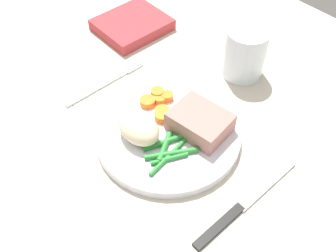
{
  "coord_description": "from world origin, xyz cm",
  "views": [
    {
      "loc": [
        32.87,
        -30.9,
        50.93
      ],
      "look_at": [
        3.1,
        -3.87,
        4.6
      ],
      "focal_mm": 42.24,
      "sensor_mm": 36.0,
      "label": 1
    }
  ],
  "objects": [
    {
      "name": "dining_table",
      "position": [
        0.0,
        0.0,
        1.0
      ],
      "size": [
        120.0,
        90.0,
        2.0
      ],
      "color": "beige",
      "rests_on": "ground"
    },
    {
      "name": "dinner_plate",
      "position": [
        3.1,
        -3.87,
        2.8
      ],
      "size": [
        23.08,
        23.08,
        1.6
      ],
      "primitive_type": "cylinder",
      "color": "white",
      "rests_on": "dining_table"
    },
    {
      "name": "meat_portion",
      "position": [
        6.22,
        -0.24,
        5.24
      ],
      "size": [
        9.69,
        8.06,
        3.28
      ],
      "primitive_type": "cube",
      "rotation": [
        0.0,
        0.0,
        0.14
      ],
      "color": "#B2756B",
      "rests_on": "dinner_plate"
    },
    {
      "name": "mashed_potatoes",
      "position": [
        1.03,
        -8.03,
        5.66
      ],
      "size": [
        7.47,
        5.3,
        4.12
      ],
      "primitive_type": "ellipsoid",
      "color": "beige",
      "rests_on": "dinner_plate"
    },
    {
      "name": "carrot_slices",
      "position": [
        -1.75,
        -1.54,
        4.17
      ],
      "size": [
        6.86,
        5.88,
        1.23
      ],
      "color": "orange",
      "rests_on": "dinner_plate"
    },
    {
      "name": "green_beans",
      "position": [
        6.43,
        -6.56,
        4.01
      ],
      "size": [
        6.35,
        10.16,
        0.89
      ],
      "color": "#2D8C38",
      "rests_on": "dinner_plate"
    },
    {
      "name": "fork",
      "position": [
        -13.57,
        -4.13,
        2.2
      ],
      "size": [
        1.44,
        16.6,
        0.4
      ],
      "rotation": [
        0.0,
        0.0,
        -0.06
      ],
      "color": "silver",
      "rests_on": "dining_table"
    },
    {
      "name": "knife",
      "position": [
        19.34,
        -4.16,
        2.2
      ],
      "size": [
        1.7,
        20.5,
        0.64
      ],
      "rotation": [
        0.0,
        0.0,
        0.03
      ],
      "color": "black",
      "rests_on": "dining_table"
    },
    {
      "name": "water_glass",
      "position": [
        0.84,
        16.61,
        5.93
      ],
      "size": [
        7.51,
        7.51,
        9.27
      ],
      "color": "silver",
      "rests_on": "dining_table"
    },
    {
      "name": "napkin",
      "position": [
        -23.32,
        10.11,
        3.14
      ],
      "size": [
        12.09,
        13.77,
        2.29
      ],
      "primitive_type": "cube",
      "rotation": [
        0.0,
        0.0,
        -0.02
      ],
      "color": "#B2383D",
      "rests_on": "dining_table"
    }
  ]
}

